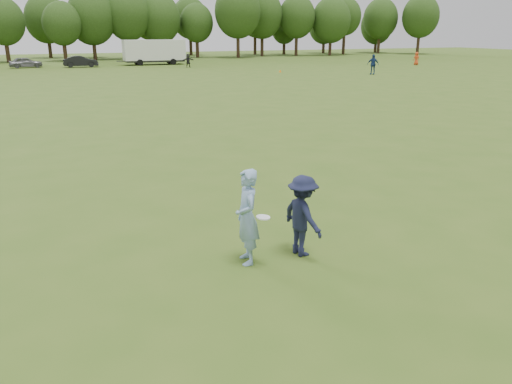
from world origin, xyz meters
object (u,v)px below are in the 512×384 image
(car_f, at_px, (81,62))
(cargo_trailer, at_px, (154,51))
(thrower, at_px, (247,217))
(player_far_b, at_px, (373,64))
(car_e, at_px, (26,62))
(defender, at_px, (303,216))
(player_far_c, at_px, (416,59))
(player_far_d, at_px, (188,61))
(field_cone, at_px, (280,71))

(car_f, xyz_separation_m, cargo_trailer, (9.48, 1.24, 1.09))
(thrower, bearing_deg, player_far_b, 148.62)
(car_e, bearing_deg, defender, -180.00)
(player_far_b, distance_m, cargo_trailer, 29.98)
(player_far_c, xyz_separation_m, player_far_d, (-29.04, 7.42, -0.02))
(defender, relative_size, player_far_b, 0.82)
(player_far_c, bearing_deg, car_f, -1.31)
(field_cone, bearing_deg, defender, -114.58)
(player_far_b, relative_size, car_f, 0.49)
(car_f, height_order, cargo_trailer, cargo_trailer)
(player_far_b, bearing_deg, cargo_trailer, 173.80)
(defender, relative_size, field_cone, 5.59)
(cargo_trailer, bearing_deg, defender, -98.78)
(defender, xyz_separation_m, car_e, (-6.50, 60.57, -0.18))
(thrower, bearing_deg, field_cone, 160.73)
(thrower, xyz_separation_m, cargo_trailer, (10.49, 60.33, 0.82))
(defender, bearing_deg, cargo_trailer, -18.60)
(player_far_c, distance_m, cargo_trailer, 34.80)
(player_far_b, relative_size, cargo_trailer, 0.23)
(player_far_d, distance_m, cargo_trailer, 7.15)
(player_far_d, bearing_deg, thrower, -107.56)
(car_e, bearing_deg, thrower, 178.92)
(player_far_d, relative_size, cargo_trailer, 0.18)
(player_far_d, bearing_deg, cargo_trailer, 110.06)
(player_far_d, xyz_separation_m, field_cone, (7.26, -11.46, -0.66))
(defender, height_order, player_far_d, defender)
(defender, xyz_separation_m, car_f, (-0.15, 59.18, -0.15))
(defender, distance_m, player_far_b, 45.39)
(player_far_d, bearing_deg, field_cone, -61.30)
(player_far_b, bearing_deg, field_cone, -171.07)
(player_far_b, height_order, field_cone, player_far_b)
(player_far_c, relative_size, player_far_d, 1.02)
(car_f, distance_m, cargo_trailer, 9.62)
(thrower, xyz_separation_m, defender, (1.17, -0.09, -0.11))
(thrower, relative_size, player_far_c, 1.14)
(thrower, distance_m, defender, 1.18)
(defender, xyz_separation_m, cargo_trailer, (9.33, 60.42, 0.94))
(player_far_b, relative_size, player_far_c, 1.22)
(thrower, bearing_deg, car_e, -168.32)
(player_far_b, bearing_deg, thrower, -80.80)
(player_far_d, height_order, field_cone, player_far_d)
(player_far_c, bearing_deg, field_cone, 26.21)
(car_e, xyz_separation_m, car_f, (6.34, -1.40, 0.03))
(player_far_d, height_order, car_f, player_far_d)
(defender, bearing_deg, player_far_c, -51.36)
(field_cone, height_order, cargo_trailer, cargo_trailer)
(player_far_c, distance_m, player_far_d, 29.97)
(car_e, distance_m, cargo_trailer, 15.86)
(thrower, bearing_deg, player_far_c, 144.26)
(defender, xyz_separation_m, player_far_c, (41.21, 46.51, -0.01))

